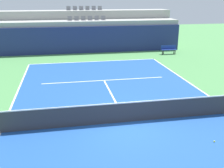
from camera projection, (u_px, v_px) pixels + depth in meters
ground_plane at (126, 122)px, 12.25m from camera, size 80.00×80.00×0.00m
court_surface at (126, 122)px, 12.24m from camera, size 11.00×24.00×0.01m
baseline_far at (94, 62)px, 23.39m from camera, size 11.00×0.10×0.00m
sideline_left at (0, 133)px, 11.28m from camera, size 0.10×24.00×0.00m
service_line_far at (104, 80)px, 18.21m from camera, size 8.26×0.10×0.00m
centre_service_line at (113, 97)px, 15.23m from camera, size 0.10×6.40×0.00m
back_wall at (89, 40)px, 26.60m from camera, size 18.81×0.30×2.60m
stands_tier_lower at (87, 36)px, 27.78m from camera, size 18.81×2.40×3.07m
stands_tier_upper at (85, 29)px, 29.88m from camera, size 18.81×2.40×3.95m
seating_row_lower at (87, 19)px, 27.35m from camera, size 3.87×0.44×0.44m
seating_row_upper at (84, 9)px, 29.31m from camera, size 3.87×0.44×0.44m
tennis_net at (126, 112)px, 12.09m from camera, size 11.08×0.08×1.07m
player_bench at (169, 49)px, 26.28m from camera, size 1.50×0.40×0.85m
tennis_ball_2 at (214, 141)px, 10.55m from camera, size 0.07×0.07×0.07m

